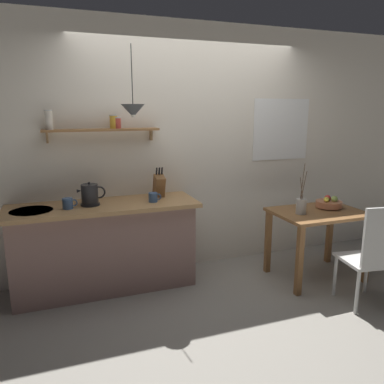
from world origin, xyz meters
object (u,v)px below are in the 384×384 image
(dining_table, at_px, (318,223))
(coffee_mug_spare, at_px, (153,197))
(pendant_lamp, at_px, (133,111))
(fruit_bowl, at_px, (329,203))
(twig_vase, at_px, (301,206))
(knife_block, at_px, (159,185))
(electric_kettle, at_px, (90,195))
(dining_chair_near, at_px, (372,254))
(coffee_mug_by_sink, at_px, (68,203))

(dining_table, bearing_deg, coffee_mug_spare, 166.25)
(coffee_mug_spare, bearing_deg, pendant_lamp, -165.29)
(fruit_bowl, bearing_deg, twig_vase, -167.73)
(dining_table, bearing_deg, knife_block, 159.25)
(fruit_bowl, relative_size, coffee_mug_spare, 2.14)
(twig_vase, bearing_deg, knife_block, 155.28)
(knife_block, relative_size, coffee_mug_spare, 2.47)
(fruit_bowl, distance_m, pendant_lamp, 2.29)
(twig_vase, relative_size, knife_block, 1.65)
(dining_table, xyz_separation_m, pendant_lamp, (-1.86, 0.36, 1.17))
(fruit_bowl, relative_size, electric_kettle, 1.04)
(dining_chair_near, height_order, pendant_lamp, pendant_lamp)
(twig_vase, height_order, coffee_mug_spare, twig_vase)
(dining_table, xyz_separation_m, electric_kettle, (-2.28, 0.48, 0.38))
(pendant_lamp, bearing_deg, knife_block, 38.24)
(twig_vase, xyz_separation_m, knife_block, (-1.33, 0.61, 0.19))
(knife_block, distance_m, coffee_mug_by_sink, 0.94)
(pendant_lamp, bearing_deg, dining_table, -11.00)
(dining_table, distance_m, dining_chair_near, 0.71)
(electric_kettle, distance_m, knife_block, 0.72)
(dining_chair_near, xyz_separation_m, coffee_mug_spare, (-1.72, 1.12, 0.41))
(electric_kettle, bearing_deg, dining_chair_near, -27.21)
(coffee_mug_by_sink, height_order, coffee_mug_spare, coffee_mug_by_sink)
(coffee_mug_spare, bearing_deg, knife_block, 59.14)
(coffee_mug_by_sink, xyz_separation_m, coffee_mug_spare, (0.81, -0.01, -0.00))
(electric_kettle, distance_m, coffee_mug_spare, 0.61)
(dining_chair_near, xyz_separation_m, fruit_bowl, (0.15, 0.78, 0.27))
(coffee_mug_spare, bearing_deg, dining_table, -13.75)
(dining_chair_near, bearing_deg, fruit_bowl, 79.05)
(dining_table, bearing_deg, dining_chair_near, -86.93)
(dining_chair_near, bearing_deg, twig_vase, 111.76)
(fruit_bowl, xyz_separation_m, knife_block, (-1.76, 0.52, 0.22))
(knife_block, height_order, coffee_mug_by_sink, knife_block)
(electric_kettle, xyz_separation_m, coffee_mug_spare, (0.60, -0.07, -0.05))
(dining_table, relative_size, electric_kettle, 3.51)
(coffee_mug_by_sink, xyz_separation_m, pendant_lamp, (0.62, -0.06, 0.84))
(coffee_mug_spare, relative_size, pendant_lamp, 0.20)
(twig_vase, relative_size, coffee_mug_by_sink, 3.87)
(dining_table, height_order, knife_block, knife_block)
(fruit_bowl, distance_m, electric_kettle, 2.51)
(electric_kettle, height_order, coffee_mug_by_sink, electric_kettle)
(electric_kettle, xyz_separation_m, knife_block, (0.71, 0.11, 0.03))
(twig_vase, bearing_deg, coffee_mug_spare, 163.41)
(dining_chair_near, height_order, coffee_mug_by_sink, coffee_mug_by_sink)
(dining_table, distance_m, coffee_mug_spare, 1.76)
(fruit_bowl, relative_size, pendant_lamp, 0.43)
(twig_vase, bearing_deg, pendant_lamp, 166.82)
(fruit_bowl, relative_size, twig_vase, 0.53)
(dining_chair_near, height_order, knife_block, knife_block)
(dining_table, xyz_separation_m, coffee_mug_by_sink, (-2.49, 0.42, 0.33))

